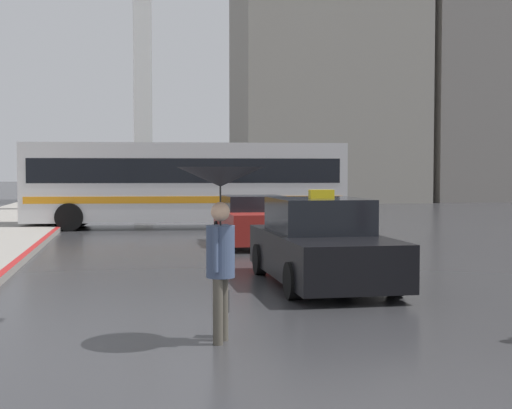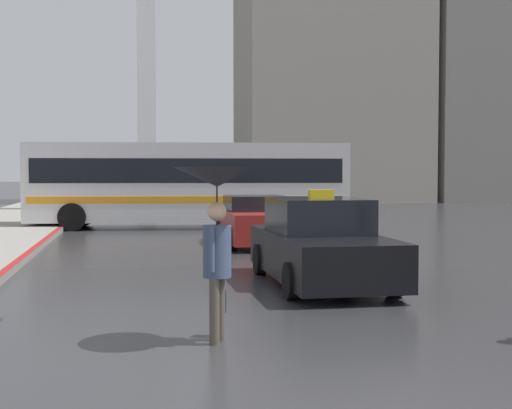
{
  "view_description": "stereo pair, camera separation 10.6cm",
  "coord_description": "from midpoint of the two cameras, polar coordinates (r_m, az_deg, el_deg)",
  "views": [
    {
      "loc": [
        -2.0,
        -5.57,
        2.02
      ],
      "look_at": [
        0.43,
        7.73,
        1.4
      ],
      "focal_mm": 50.0,
      "sensor_mm": 36.0,
      "label": 1
    },
    {
      "loc": [
        -1.9,
        -5.59,
        2.02
      ],
      "look_at": [
        0.43,
        7.73,
        1.4
      ],
      "focal_mm": 50.0,
      "sensor_mm": 36.0,
      "label": 2
    }
  ],
  "objects": [
    {
      "name": "taxi",
      "position": [
        12.88,
        4.94,
        -3.27
      ],
      "size": [
        1.91,
        4.54,
        1.7
      ],
      "rotation": [
        0.0,
        0.0,
        3.14
      ],
      "color": "black",
      "rests_on": "ground_plane"
    },
    {
      "name": "sedan_red",
      "position": [
        19.6,
        -0.25,
        -1.4
      ],
      "size": [
        1.91,
        4.03,
        1.36
      ],
      "rotation": [
        0.0,
        0.0,
        3.14
      ],
      "color": "maroon",
      "rests_on": "ground_plane"
    },
    {
      "name": "city_bus",
      "position": [
        25.88,
        -5.73,
        1.88
      ],
      "size": [
        11.5,
        3.51,
        3.03
      ],
      "rotation": [
        0.0,
        0.0,
        1.48
      ],
      "color": "silver",
      "rests_on": "ground_plane"
    },
    {
      "name": "pedestrian_with_umbrella",
      "position": [
        8.37,
        -3.23,
        0.06
      ],
      "size": [
        1.03,
        1.03,
        2.08
      ],
      "rotation": [
        0.0,
        0.0,
        1.15
      ],
      "color": "#4C473D",
      "rests_on": "ground_plane"
    },
    {
      "name": "traffic_light",
      "position": [
        9.85,
        -17.77,
        15.22
      ],
      "size": [
        3.59,
        0.38,
        6.05
      ],
      "color": "black",
      "rests_on": "ground_plane"
    },
    {
      "name": "monument_cross",
      "position": [
        37.0,
        -9.17,
        13.86
      ],
      "size": [
        7.18,
        0.9,
        16.31
      ],
      "color": "white",
      "rests_on": "ground_plane"
    }
  ]
}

